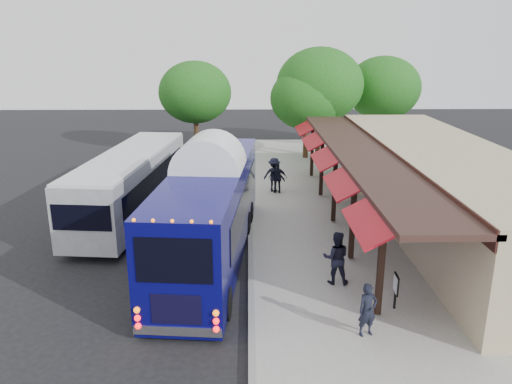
% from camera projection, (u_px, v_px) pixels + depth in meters
% --- Properties ---
extents(ground, '(90.00, 90.00, 0.00)m').
position_uv_depth(ground, '(249.00, 264.00, 18.62)').
color(ground, black).
rests_on(ground, ground).
extents(sidewalk, '(10.00, 40.00, 0.15)m').
position_uv_depth(sidewalk, '(360.00, 224.00, 22.51)').
color(sidewalk, '#9E9B93').
rests_on(sidewalk, ground).
extents(curb, '(0.20, 40.00, 0.16)m').
position_uv_depth(curb, '(250.00, 224.00, 22.43)').
color(curb, gray).
rests_on(curb, ground).
extents(station_shelter, '(8.15, 20.00, 3.60)m').
position_uv_depth(station_shelter, '(438.00, 186.00, 22.05)').
color(station_shelter, tan).
rests_on(station_shelter, ground).
extents(coach_bus, '(3.53, 11.98, 3.78)m').
position_uv_depth(coach_bus, '(210.00, 207.00, 18.65)').
color(coach_bus, '#09075B').
rests_on(coach_bus, ground).
extents(city_bus, '(3.53, 11.49, 3.04)m').
position_uv_depth(city_bus, '(132.00, 181.00, 23.40)').
color(city_bus, gray).
rests_on(city_bus, ground).
extents(ped_a, '(0.64, 0.52, 1.53)m').
position_uv_depth(ped_a, '(368.00, 310.00, 13.62)').
color(ped_a, black).
rests_on(ped_a, sidewalk).
extents(ped_b, '(0.95, 0.77, 1.83)m').
position_uv_depth(ped_b, '(336.00, 258.00, 16.56)').
color(ped_b, black).
rests_on(ped_b, sidewalk).
extents(ped_c, '(0.99, 0.42, 1.67)m').
position_uv_depth(ped_c, '(278.00, 178.00, 26.66)').
color(ped_c, black).
rests_on(ped_c, sidewalk).
extents(ped_d, '(1.37, 1.08, 1.86)m').
position_uv_depth(ped_d, '(274.00, 175.00, 26.92)').
color(ped_d, black).
rests_on(ped_d, sidewalk).
extents(sign_board, '(0.08, 0.51, 1.12)m').
position_uv_depth(sign_board, '(396.00, 286.00, 14.98)').
color(sign_board, black).
rests_on(sign_board, sidewalk).
extents(tree_left, '(5.02, 5.02, 6.42)m').
position_uv_depth(tree_left, '(307.00, 98.00, 33.98)').
color(tree_left, '#382314').
rests_on(tree_left, ground).
extents(tree_mid, '(6.01, 6.01, 7.69)m').
position_uv_depth(tree_mid, '(320.00, 85.00, 34.34)').
color(tree_mid, '#382314').
rests_on(tree_mid, ground).
extents(tree_right, '(5.49, 5.49, 7.03)m').
position_uv_depth(tree_right, '(383.00, 88.00, 36.93)').
color(tree_right, '#382314').
rests_on(tree_right, ground).
extents(tree_far, '(5.25, 5.25, 6.72)m').
position_uv_depth(tree_far, '(195.00, 92.00, 35.98)').
color(tree_far, '#382314').
rests_on(tree_far, ground).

